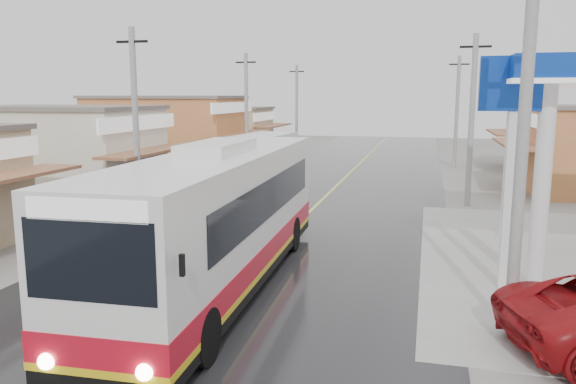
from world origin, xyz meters
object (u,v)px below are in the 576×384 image
at_px(second_bus, 252,162).
at_px(tyre_stack, 87,240).
at_px(coach_bus, 220,218).
at_px(tricycle_near, 118,185).
at_px(cyclist, 209,205).

height_order(second_bus, tyre_stack, second_bus).
distance_m(coach_bus, second_bus, 15.53).
bearing_deg(coach_bus, tricycle_near, 131.05).
xyz_separation_m(cyclist, tricycle_near, (-5.14, 1.46, 0.41)).
distance_m(coach_bus, tyre_stack, 6.96).
relative_size(second_bus, cyclist, 4.86).
bearing_deg(coach_bus, second_bus, 102.67).
height_order(second_bus, cyclist, second_bus).
height_order(coach_bus, cyclist, coach_bus).
height_order(coach_bus, tricycle_near, coach_bus).
relative_size(coach_bus, second_bus, 1.39).
relative_size(coach_bus, tricycle_near, 5.00).
distance_m(cyclist, tricycle_near, 5.36).
xyz_separation_m(coach_bus, tricycle_near, (-8.67, 9.34, -0.88)).
bearing_deg(tyre_stack, tricycle_near, 111.56).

